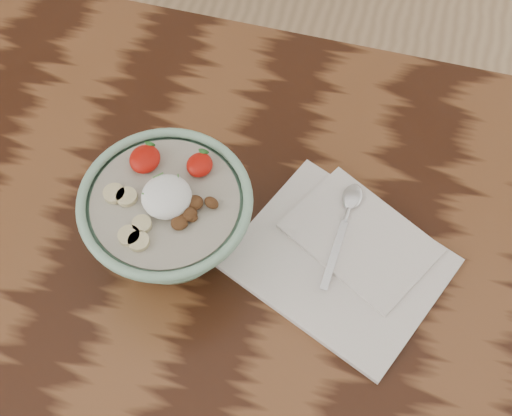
{
  "coord_description": "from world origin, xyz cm",
  "views": [
    {
      "loc": [
        12.44,
        -34.95,
        160.4
      ],
      "look_at": [
        1.84,
        5.18,
        87.49
      ],
      "focal_mm": 50.0,
      "sensor_mm": 36.0,
      "label": 1
    }
  ],
  "objects": [
    {
      "name": "breakfast_bowl",
      "position": [
        -9.15,
        3.86,
        82.22
      ],
      "size": [
        21.32,
        21.32,
        14.33
      ],
      "rotation": [
        0.0,
        0.0,
        -0.35
      ],
      "color": "#87B698",
      "rests_on": "table"
    },
    {
      "name": "table",
      "position": [
        0.0,
        0.0,
        65.7
      ],
      "size": [
        160.0,
        90.0,
        75.0
      ],
      "color": "black",
      "rests_on": "ground"
    },
    {
      "name": "napkin",
      "position": [
        13.24,
        7.37,
        75.66
      ],
      "size": [
        31.67,
        29.08,
        1.58
      ],
      "rotation": [
        0.0,
        0.0,
        -0.4
      ],
      "color": "white",
      "rests_on": "table"
    },
    {
      "name": "spoon",
      "position": [
        12.4,
        13.74,
        76.93
      ],
      "size": [
        3.04,
        16.53,
        0.86
      ],
      "rotation": [
        0.0,
        0.0,
        -0.07
      ],
      "color": "silver",
      "rests_on": "napkin"
    }
  ]
}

